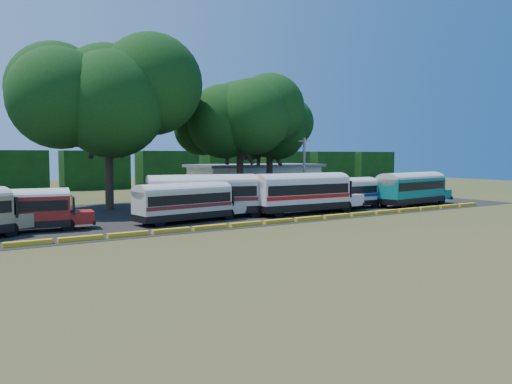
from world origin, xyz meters
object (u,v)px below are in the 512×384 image
bus_red (14,208)px  bus_teal (412,187)px  bus_cream_west (186,200)px  bus_white_red (303,191)px  tree_west (107,95)px

bus_red → bus_teal: (37.30, -2.65, 0.29)m
bus_cream_west → bus_red: bearing=165.3°
bus_red → bus_teal: 37.39m
bus_white_red → bus_teal: bus_white_red is taller
bus_cream_west → tree_west: size_ratio=0.61×
bus_cream_west → bus_teal: size_ratio=0.89×
bus_red → bus_cream_west: bearing=0.1°
bus_red → tree_west: size_ratio=0.59×
bus_white_red → bus_teal: size_ratio=1.03×
bus_white_red → tree_west: bearing=136.8°
bus_red → bus_cream_west: 12.15m
bus_cream_west → bus_white_red: 11.35m
bus_red → bus_teal: bus_teal is taller
bus_white_red → bus_teal: (13.91, -0.68, -0.07)m
bus_white_red → bus_red: bearing=176.3°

